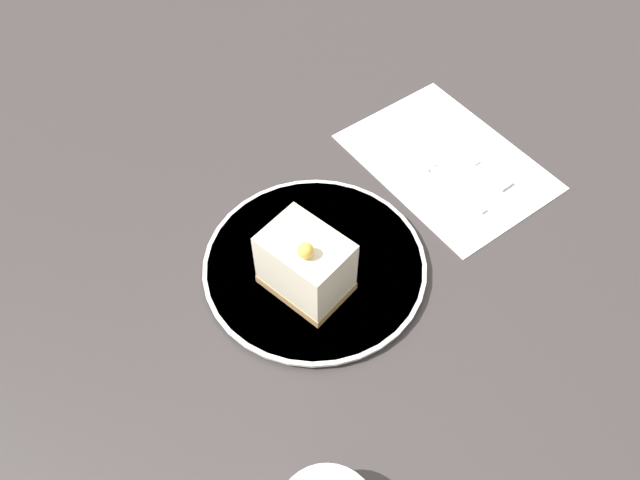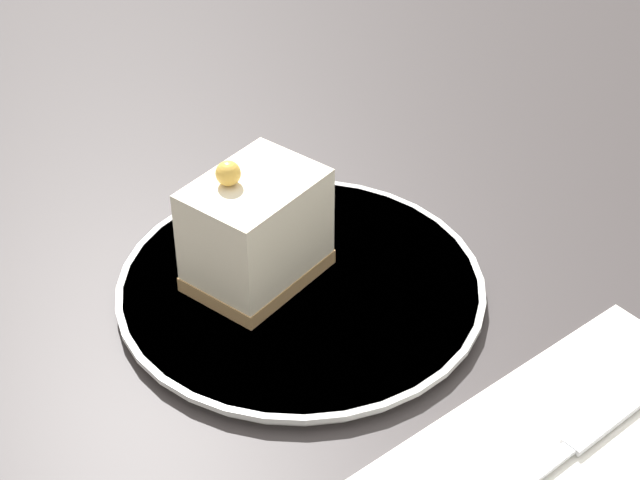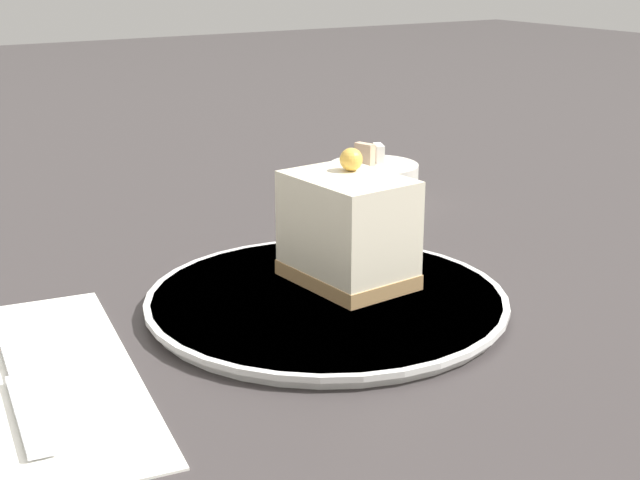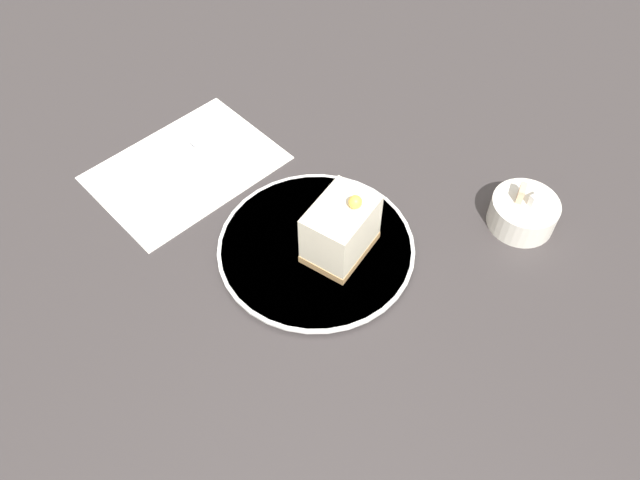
% 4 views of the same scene
% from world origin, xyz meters
% --- Properties ---
extents(ground_plane, '(4.00, 4.00, 0.00)m').
position_xyz_m(ground_plane, '(0.00, 0.00, 0.00)').
color(ground_plane, '#383333').
extents(plate, '(0.25, 0.25, 0.01)m').
position_xyz_m(plate, '(0.04, 0.02, 0.01)').
color(plate, silver).
rests_on(plate, ground_plane).
extents(cake_slice, '(0.07, 0.10, 0.10)m').
position_xyz_m(cake_slice, '(0.06, 0.04, 0.05)').
color(cake_slice, '#AD8451').
rests_on(cake_slice, plate).
extents(knife, '(0.03, 0.18, 0.00)m').
position_xyz_m(knife, '(-0.18, 0.00, 0.01)').
color(knife, silver).
rests_on(knife, napkin).
extents(sugar_bowl, '(0.09, 0.09, 0.06)m').
position_xyz_m(sugar_bowl, '(0.22, 0.23, 0.02)').
color(sugar_bowl, silver).
rests_on(sugar_bowl, ground_plane).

